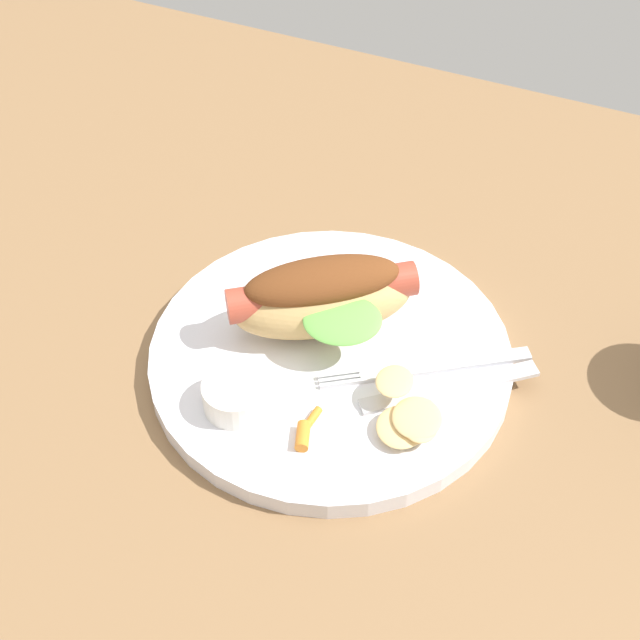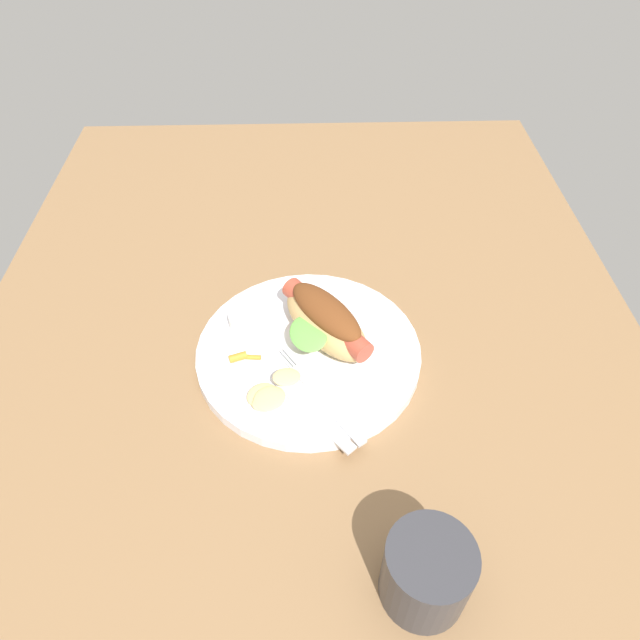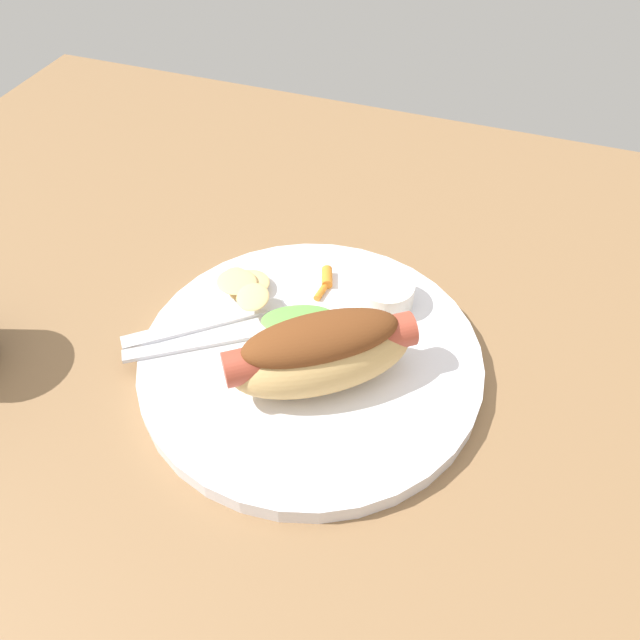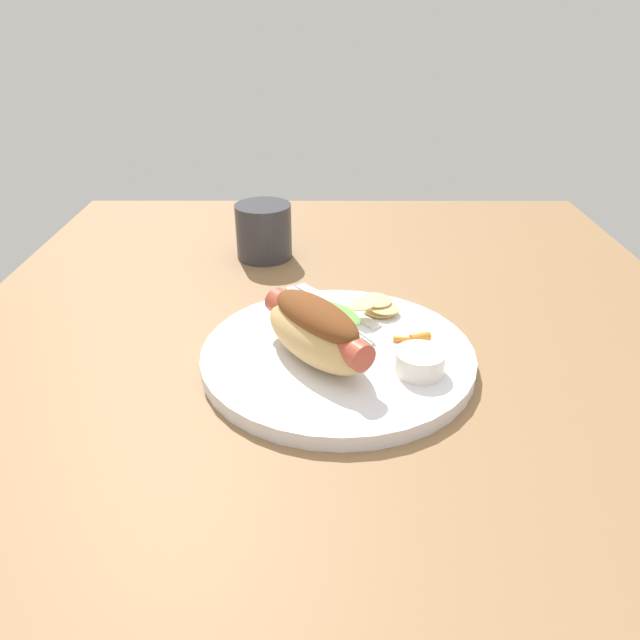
% 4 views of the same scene
% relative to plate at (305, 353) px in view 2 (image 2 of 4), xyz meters
% --- Properties ---
extents(ground_plane, '(1.20, 0.90, 0.02)m').
position_rel_plate_xyz_m(ground_plane, '(0.04, -0.00, -0.02)').
color(ground_plane, olive).
extents(plate, '(0.29, 0.29, 0.02)m').
position_rel_plate_xyz_m(plate, '(0.00, 0.00, 0.00)').
color(plate, white).
rests_on(plate, ground_plane).
extents(hot_dog, '(0.15, 0.13, 0.06)m').
position_rel_plate_xyz_m(hot_dog, '(0.02, -0.02, 0.04)').
color(hot_dog, tan).
rests_on(hot_dog, plate).
extents(sauce_ramekin, '(0.05, 0.05, 0.02)m').
position_rel_plate_xyz_m(sauce_ramekin, '(0.04, 0.08, 0.02)').
color(sauce_ramekin, white).
rests_on(sauce_ramekin, plate).
extents(fork, '(0.15, 0.10, 0.00)m').
position_rel_plate_xyz_m(fork, '(-0.08, -0.01, 0.01)').
color(fork, silver).
rests_on(fork, plate).
extents(knife, '(0.12, 0.10, 0.00)m').
position_rel_plate_xyz_m(knife, '(-0.10, -0.01, 0.01)').
color(knife, silver).
rests_on(knife, plate).
extents(chips_pile, '(0.07, 0.07, 0.02)m').
position_rel_plate_xyz_m(chips_pile, '(-0.08, 0.05, 0.02)').
color(chips_pile, '#EAC47F').
rests_on(chips_pile, plate).
extents(carrot_garnish, '(0.02, 0.04, 0.01)m').
position_rel_plate_xyz_m(carrot_garnish, '(-0.02, 0.08, 0.01)').
color(carrot_garnish, orange).
rests_on(carrot_garnish, plate).
extents(drinking_cup, '(0.08, 0.08, 0.08)m').
position_rel_plate_xyz_m(drinking_cup, '(-0.29, -0.10, 0.03)').
color(drinking_cup, '#333338').
rests_on(drinking_cup, ground_plane).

